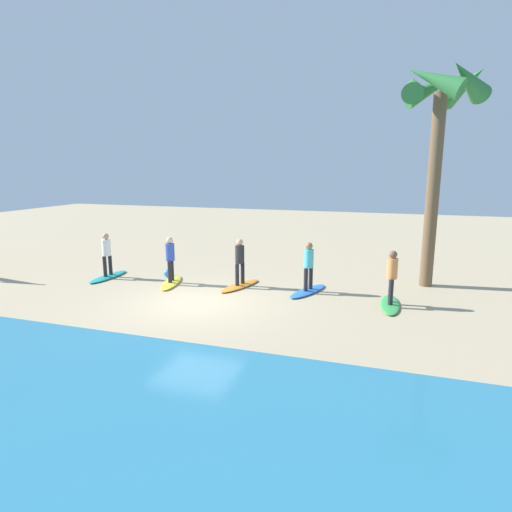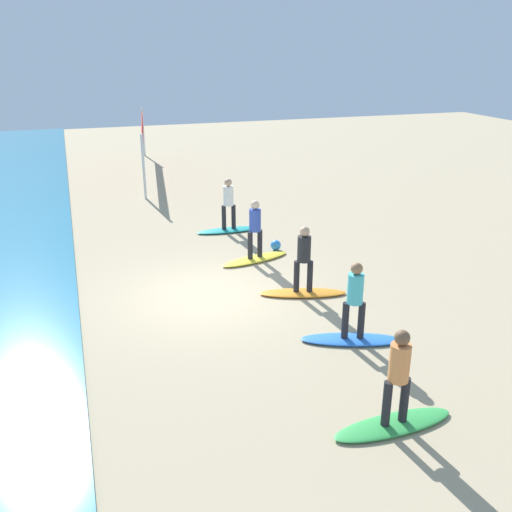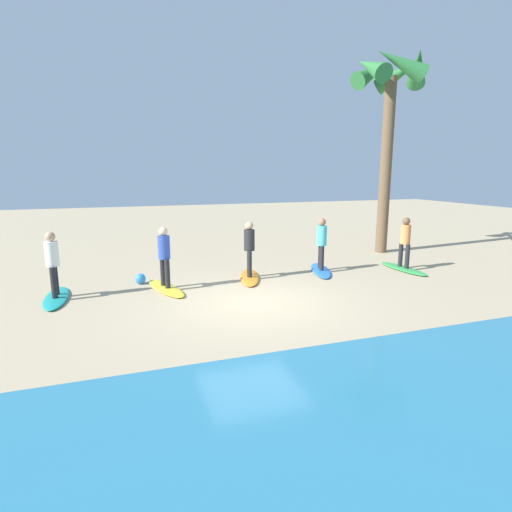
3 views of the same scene
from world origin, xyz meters
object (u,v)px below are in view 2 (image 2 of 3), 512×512
surfboard_blue (352,339)px  surfer_orange (304,255)px  surfboard_green (393,425)px  volleyball_net (143,135)px  surfer_teal (228,200)px  surfboard_orange (303,293)px  surfer_yellow (255,225)px  surfboard_teal (229,230)px  surfer_blue (355,295)px  surfboard_yellow (255,259)px  beach_ball (276,245)px  surfer_green (399,371)px

surfboard_blue → surfer_orange: (2.44, 0.07, 0.99)m
surfboard_green → volleyball_net: bearing=-88.5°
surfboard_green → surfer_teal: 10.44m
surfboard_orange → surfer_yellow: surfer_yellow is taller
surfboard_teal → volleyball_net: (9.42, 1.38, 1.74)m
surfer_yellow → volleyball_net: (12.16, 1.37, 0.75)m
surfer_blue → volleyball_net: size_ratio=0.18×
surfboard_yellow → volleyball_net: (12.16, 1.37, 1.74)m
surfboard_teal → beach_ball: (-2.12, -0.83, 0.11)m
surfboard_teal → surfer_teal: 0.99m
surfboard_green → surfer_green: bearing=-91.9°
surfboard_blue → surfboard_orange: size_ratio=1.00×
surfer_green → surfer_blue: bearing=-13.7°
surfer_blue → surfboard_teal: surfer_blue is taller
surfer_blue → volleyball_net: 17.25m
surfer_blue → surfer_teal: (7.71, 0.44, 0.00)m
surfboard_green → surfer_orange: 5.25m
surfboard_blue → surfer_teal: bearing=-67.3°
surfboard_green → surfer_yellow: (7.66, -0.20, 0.99)m
volleyball_net → beach_ball: size_ratio=29.46×
surfboard_teal → surfboard_orange: bearing=95.0°
surfer_yellow → surfboard_teal: size_ratio=0.78×
volleyball_net → surfer_green: bearing=-176.6°
surfboard_blue → surfboard_orange: 2.44m
surfer_blue → surfer_teal: same height
surfboard_green → beach_ball: beach_ball is taller
surfer_green → volleyball_net: bearing=3.4°
surfer_teal → volleyball_net: 9.55m
surfer_teal → surfboard_teal: bearing=-90.0°
surfboard_yellow → surfboard_teal: size_ratio=1.00×
surfer_green → surfboard_yellow: bearing=-1.5°
surfboard_green → surfboard_blue: (2.68, -0.65, 0.00)m
volleyball_net → surfboard_teal: bearing=-171.7°
surfboard_green → surfboard_yellow: size_ratio=1.00×
surfer_blue → beach_ball: surfer_blue is taller
surfer_teal → volleyball_net: volleyball_net is taller
surfer_orange → surfboard_teal: 5.37m
surfboard_green → beach_ball: 8.34m
surfer_teal → beach_ball: bearing=-158.6°
surfer_green → surfboard_yellow: 7.73m
surfboard_teal → surfer_teal: (0.00, 0.00, 0.99)m
surfer_green → surfboard_yellow: surfer_green is taller
volleyball_net → surfer_blue: bearing=-173.9°
surfboard_teal → surfboard_yellow: bearing=90.7°
surfboard_yellow → surfer_yellow: size_ratio=1.28×
surfboard_green → surfboard_blue: 2.76m
surfboard_orange → surfer_yellow: bearing=-64.8°
surfboard_green → surfboard_orange: (5.12, -0.58, 0.00)m
surfboard_yellow → surfer_teal: 2.91m
surfboard_yellow → volleyball_net: bearing=-98.5°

